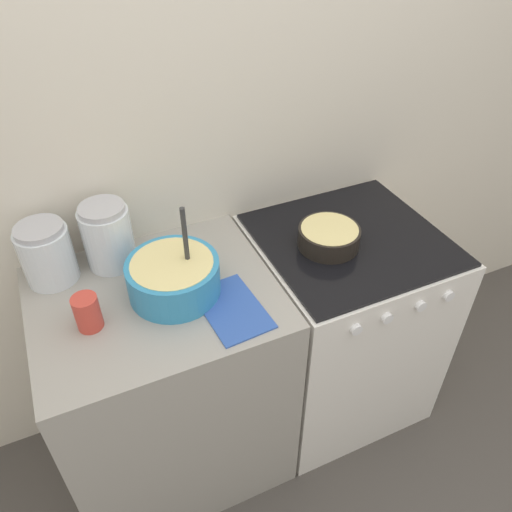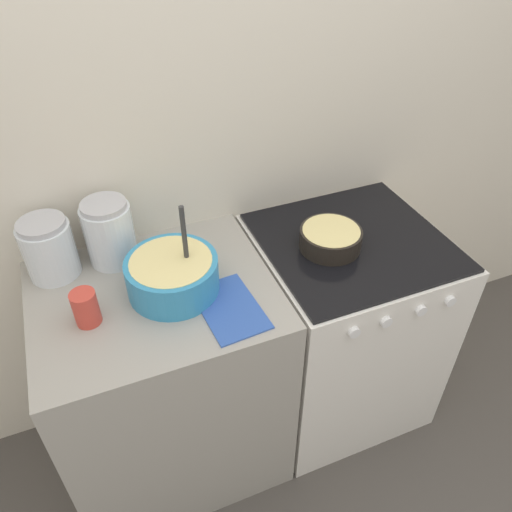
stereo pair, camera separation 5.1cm
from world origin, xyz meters
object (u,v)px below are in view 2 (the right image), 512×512
baking_pan (330,238)px  storage_jar_middle (110,236)px  tin_can (86,308)px  storage_jar_left (50,252)px  mixing_bowl (172,273)px  stove (341,325)px

baking_pan → storage_jar_middle: storage_jar_middle is taller
baking_pan → tin_can: (-0.87, -0.05, 0.02)m
storage_jar_left → storage_jar_middle: 0.20m
storage_jar_middle → mixing_bowl: bearing=-57.3°
storage_jar_left → storage_jar_middle: bearing=-0.0°
mixing_bowl → tin_can: bearing=-171.7°
mixing_bowl → tin_can: mixing_bowl is taller
tin_can → storage_jar_left: bearing=104.8°
storage_jar_middle → stove: bearing=-15.1°
stove → mixing_bowl: (-0.69, -0.01, 0.54)m
stove → storage_jar_middle: bearing=164.9°
mixing_bowl → storage_jar_middle: size_ratio=1.35×
baking_pan → storage_jar_left: size_ratio=1.06×
storage_jar_left → tin_can: bearing=-75.2°
mixing_bowl → storage_jar_middle: bearing=122.7°
storage_jar_left → baking_pan: bearing=-13.8°
storage_jar_left → tin_can: size_ratio=1.83×
stove → storage_jar_left: bearing=167.7°
mixing_bowl → tin_can: 0.28m
mixing_bowl → baking_pan: size_ratio=1.40×
stove → storage_jar_left: size_ratio=4.37×
baking_pan → mixing_bowl: bearing=-179.1°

